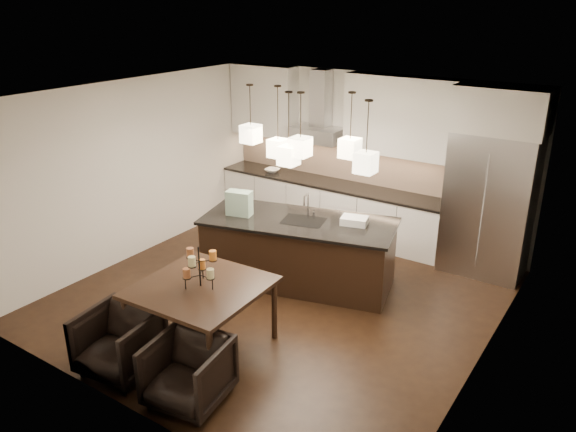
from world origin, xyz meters
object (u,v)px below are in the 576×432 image
Objects in this scene: refrigerator at (489,205)px; dining_table at (203,317)px; armchair_right at (188,372)px; island_body at (298,252)px; armchair_left at (119,342)px.

refrigerator is 1.56× the size of dining_table.
armchair_right is (0.52, -0.81, -0.06)m from dining_table.
refrigerator is 0.81× the size of island_body.
refrigerator is at bearing 58.49° from dining_table.
island_body is 2.03m from dining_table.
island_body is 2.93m from armchair_left.
island_body is (-2.14, -1.85, -0.61)m from refrigerator.
dining_table reaches higher than armchair_right.
dining_table is 0.96m from armchair_right.
refrigerator reaches higher than armchair_left.
island_body is at bearing -139.14° from refrigerator.
island_body reaches higher than armchair_left.
dining_table is at bearing 53.32° from armchair_left.
armchair_left is at bearing 173.70° from armchair_right.
refrigerator is at bearing 53.40° from armchair_left.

